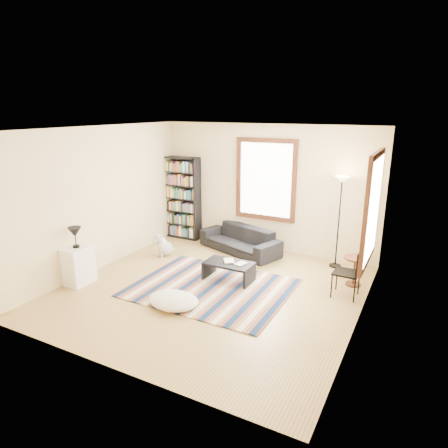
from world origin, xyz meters
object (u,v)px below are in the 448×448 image
at_px(side_table, 354,271).
at_px(dog, 165,244).
at_px(coffee_table, 229,271).
at_px(folding_chair, 346,273).
at_px(floor_lamp, 339,223).
at_px(bookshelf, 182,198).
at_px(white_cabinet, 78,265).
at_px(floor_cushion, 173,300).
at_px(sofa, 240,239).

xyz_separation_m(side_table, dog, (-3.96, -0.33, -0.02)).
relative_size(coffee_table, dog, 1.77).
distance_m(folding_chair, dog, 3.92).
bearing_deg(coffee_table, folding_chair, 9.77).
distance_m(side_table, folding_chair, 0.55).
relative_size(floor_lamp, dog, 3.65).
bearing_deg(side_table, bookshelf, 167.98).
bearing_deg(folding_chair, white_cabinet, -157.37).
distance_m(bookshelf, folding_chair, 4.52).
xyz_separation_m(coffee_table, white_cabinet, (-2.39, -1.39, 0.17)).
bearing_deg(floor_cushion, dog, 128.95).
bearing_deg(sofa, folding_chair, -5.56).
distance_m(white_cabinet, dog, 2.01).
distance_m(floor_lamp, folding_chair, 1.44).
bearing_deg(sofa, coffee_table, -52.98).
xyz_separation_m(floor_lamp, side_table, (0.50, -0.75, -0.66)).
bearing_deg(coffee_table, bookshelf, 140.62).
distance_m(floor_lamp, side_table, 1.11).
bearing_deg(floor_cushion, coffee_table, 76.09).
height_order(floor_cushion, side_table, side_table).
relative_size(bookshelf, dog, 3.93).
bearing_deg(dog, floor_cushion, -37.84).
height_order(floor_lamp, white_cabinet, floor_lamp).
xyz_separation_m(sofa, white_cabinet, (-1.89, -2.91, 0.07)).
distance_m(bookshelf, side_table, 4.46).
bearing_deg(dog, side_table, 18.04).
bearing_deg(side_table, floor_lamp, 123.58).
relative_size(bookshelf, side_table, 3.70).
relative_size(sofa, floor_lamp, 1.03).
bearing_deg(folding_chair, floor_lamp, 110.57).
relative_size(bookshelf, white_cabinet, 2.86).
distance_m(sofa, white_cabinet, 3.47).
distance_m(coffee_table, folding_chair, 2.11).
xyz_separation_m(bookshelf, folding_chair, (4.25, -1.44, -0.57)).
height_order(sofa, coffee_table, sofa).
height_order(bookshelf, floor_cushion, bookshelf).
height_order(floor_cushion, dog, dog).
xyz_separation_m(folding_chair, white_cabinet, (-4.45, -1.74, -0.08)).
bearing_deg(side_table, coffee_table, -157.41).
bearing_deg(folding_chair, dog, 178.48).
xyz_separation_m(bookshelf, white_cabinet, (-0.20, -3.18, -0.65)).
distance_m(coffee_table, floor_lamp, 2.41).
distance_m(sofa, folding_chair, 2.82).
bearing_deg(dog, sofa, 49.14).
bearing_deg(sofa, bookshelf, -170.06).
height_order(side_table, folding_chair, folding_chair).
relative_size(sofa, white_cabinet, 2.73).
relative_size(coffee_table, white_cabinet, 1.29).
xyz_separation_m(floor_cushion, folding_chair, (2.39, 1.69, 0.32)).
relative_size(floor_lamp, folding_chair, 2.16).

